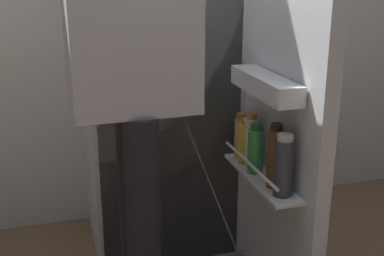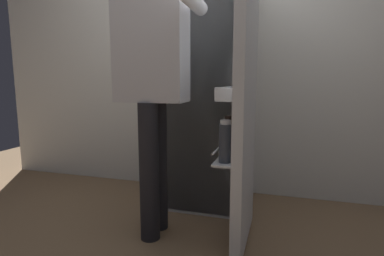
# 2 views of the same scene
# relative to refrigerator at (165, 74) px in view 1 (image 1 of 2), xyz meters

# --- Properties ---
(refrigerator) EXTENTS (0.71, 1.21, 1.70)m
(refrigerator) POSITION_rel_refrigerator_xyz_m (0.00, 0.00, 0.00)
(refrigerator) COLOR silver
(refrigerator) RESTS_ON ground_plane
(person) EXTENTS (0.55, 0.73, 1.70)m
(person) POSITION_rel_refrigerator_xyz_m (-0.23, -0.56, 0.17)
(person) COLOR black
(person) RESTS_ON ground_plane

